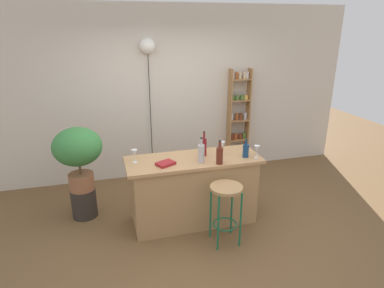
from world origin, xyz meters
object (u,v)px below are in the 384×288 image
Objects in this scene: potted_plant at (78,151)px; wine_glass_left at (257,149)px; pendant_globe_light at (148,47)px; bar_stool at (226,200)px; bottle_soda_blue at (220,155)px; bottle_spirits_clear at (201,153)px; wine_glass_right at (134,153)px; spice_shelf at (238,121)px; cookbook at (166,163)px; bottle_olive_oil at (204,147)px; wine_glass_center at (222,145)px; bottle_vinegar at (246,150)px; plant_stool at (84,202)px.

potted_plant is 5.20× the size of wine_glass_left.
pendant_globe_light reaches higher than potted_plant.
bar_stool is 0.79m from wine_glass_left.
potted_plant reaches higher than wine_glass_left.
bottle_soda_blue is 0.22m from bottle_spirits_clear.
bottle_spirits_clear is 0.81m from wine_glass_right.
spice_shelf is 2.28m from cookbook.
potted_plant is 1.62m from bottle_olive_oil.
bottle_olive_oil reaches higher than wine_glass_left.
pendant_globe_light is at bearing 115.32° from wine_glass_center.
bottle_spirits_clear is (-1.19, -1.63, 0.13)m from spice_shelf.
wine_glass_left is 1.00× the size of wine_glass_right.
wine_glass_right is 1.91m from pendant_globe_light.
bar_stool is 2.30m from spice_shelf.
cookbook is (-0.61, 0.44, 0.35)m from bar_stool.
potted_plant reaches higher than bottle_vinegar.
wine_glass_left is at bearing -28.53° from bottle_vinegar.
wine_glass_left is at bearing -17.76° from plant_stool.
potted_plant is 5.20× the size of wine_glass_center.
bar_stool is 0.77m from bottle_olive_oil.
potted_plant is at bearing 162.92° from bottle_vinegar.
wine_glass_right is at bearing -32.43° from plant_stool.
plant_stool is 1.14m from wine_glass_right.
spice_shelf is at bearing 53.97° from bottle_spirits_clear.
spice_shelf is 10.90× the size of wine_glass_center.
bottle_soda_blue is 0.34m from wine_glass_center.
bottle_spirits_clear is 1.51× the size of cookbook.
pendant_globe_light reaches higher than wine_glass_right.
wine_glass_right is at bearing -144.20° from spice_shelf.
bottle_vinegar is 1.47× the size of wine_glass_right.
spice_shelf is 2.82m from potted_plant.
bottle_spirits_clear is 0.71m from wine_glass_left.
pendant_globe_light reaches higher than plant_stool.
pendant_globe_light is at bearing 43.09° from potted_plant.
spice_shelf is 2.43m from wine_glass_right.
potted_plant reaches higher than bottle_soda_blue.
bottle_olive_oil is at bearing -9.38° from cookbook.
bottle_olive_oil reaches higher than bar_stool.
plant_stool is 1.81m from bottle_olive_oil.
bottle_vinegar is at bearing -37.84° from wine_glass_center.
cookbook is at bearing 178.87° from bottle_vinegar.
cookbook is (1.02, -0.61, 0.71)m from plant_stool.
spice_shelf is at bearing 60.36° from bottle_soda_blue.
plant_stool is 2.48× the size of wine_glass_right.
bottle_vinegar is 0.59m from bottle_spirits_clear.
wine_glass_center is (0.17, 0.61, 0.45)m from bar_stool.
bottle_olive_oil is 1.98× the size of wine_glass_left.
cookbook is (0.34, -0.18, -0.10)m from wine_glass_right.
bottle_soda_blue reaches higher than bar_stool.
bottle_olive_oil is (-1.09, -1.43, 0.13)m from spice_shelf.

